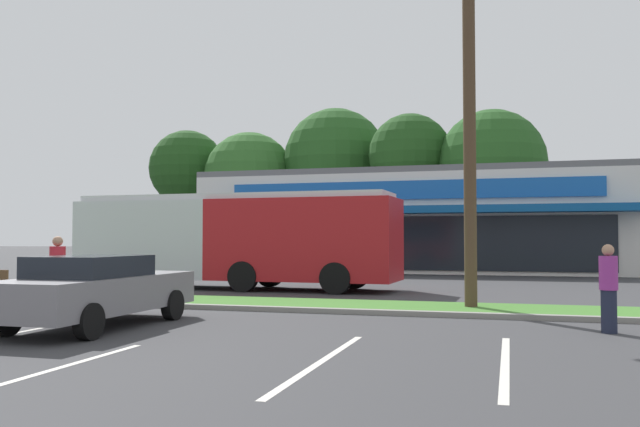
{
  "coord_description": "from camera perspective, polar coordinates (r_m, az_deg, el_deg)",
  "views": [
    {
      "loc": [
        5.32,
        -2.08,
        1.74
      ],
      "look_at": [
        -0.49,
        18.1,
        2.54
      ],
      "focal_mm": 37.06,
      "sensor_mm": 36.0,
      "label": 1
    }
  ],
  "objects": [
    {
      "name": "grass_median",
      "position": [
        17.02,
        -2.26,
        -7.83
      ],
      "size": [
        56.0,
        2.2,
        0.12
      ],
      "primitive_type": "cube",
      "color": "#427A2D",
      "rests_on": "ground_plane"
    },
    {
      "name": "curb_lip",
      "position": [
        15.87,
        -3.65,
        -8.24
      ],
      "size": [
        56.0,
        0.24,
        0.12
      ],
      "primitive_type": "cube",
      "color": "gray",
      "rests_on": "ground_plane"
    },
    {
      "name": "parking_stripe_1",
      "position": [
        9.41,
        -23.29,
        -12.63
      ],
      "size": [
        0.12,
        4.8,
        0.01
      ],
      "primitive_type": "cube",
      "color": "silver",
      "rests_on": "ground_plane"
    },
    {
      "name": "parking_stripe_2",
      "position": [
        9.57,
        0.15,
        -12.63
      ],
      "size": [
        0.12,
        4.8,
        0.01
      ],
      "primitive_type": "cube",
      "color": "silver",
      "rests_on": "ground_plane"
    },
    {
      "name": "parking_stripe_3",
      "position": [
        9.77,
        15.69,
        -12.33
      ],
      "size": [
        0.12,
        4.8,
        0.01
      ],
      "primitive_type": "cube",
      "color": "silver",
      "rests_on": "ground_plane"
    },
    {
      "name": "storefront_building",
      "position": [
        38.51,
        8.82,
        -0.77
      ],
      "size": [
        22.66,
        13.58,
        5.32
      ],
      "color": "silver",
      "rests_on": "ground_plane"
    },
    {
      "name": "tree_far_left",
      "position": [
        54.74,
        -11.38,
        3.84
      ],
      "size": [
        6.13,
        6.13,
        10.51
      ],
      "color": "#473323",
      "rests_on": "ground_plane"
    },
    {
      "name": "tree_left",
      "position": [
        51.65,
        -6.12,
        3.11
      ],
      "size": [
        7.03,
        7.03,
        10.0
      ],
      "color": "#473323",
      "rests_on": "ground_plane"
    },
    {
      "name": "tree_mid_left",
      "position": [
        50.59,
        1.35,
        4.6
      ],
      "size": [
        7.92,
        7.92,
        11.67
      ],
      "color": "#473323",
      "rests_on": "ground_plane"
    },
    {
      "name": "tree_mid",
      "position": [
        46.08,
        7.78,
        5.0
      ],
      "size": [
        5.71,
        5.71,
        10.35
      ],
      "color": "#473323",
      "rests_on": "ground_plane"
    },
    {
      "name": "tree_mid_right",
      "position": [
        44.99,
        14.63,
        4.22
      ],
      "size": [
        7.07,
        7.07,
        10.23
      ],
      "color": "#473323",
      "rests_on": "ground_plane"
    },
    {
      "name": "utility_pole",
      "position": [
        16.78,
        12.3,
        12.93
      ],
      "size": [
        3.09,
        2.4,
        11.49
      ],
      "color": "#4C3826",
      "rests_on": "ground_plane"
    },
    {
      "name": "city_bus",
      "position": [
        23.1,
        -7.4,
        -2.09
      ],
      "size": [
        11.5,
        2.89,
        3.25
      ],
      "rotation": [
        0.0,
        0.0,
        3.12
      ],
      "color": "#AD191E",
      "rests_on": "ground_plane"
    },
    {
      "name": "car_1",
      "position": [
        13.71,
        -18.77,
        -6.23
      ],
      "size": [
        1.93,
        4.71,
        1.41
      ],
      "rotation": [
        0.0,
        0.0,
        1.57
      ],
      "color": "slate",
      "rests_on": "ground_plane"
    },
    {
      "name": "pedestrian_near_bench",
      "position": [
        13.34,
        23.65,
        -5.94
      ],
      "size": [
        0.33,
        0.33,
        1.63
      ],
      "rotation": [
        0.0,
        0.0,
        6.23
      ],
      "color": "#1E2338",
      "rests_on": "ground_plane"
    },
    {
      "name": "pedestrian_by_pole",
      "position": [
        16.79,
        -21.74,
        -4.88
      ],
      "size": [
        0.36,
        0.36,
        1.79
      ],
      "rotation": [
        0.0,
        0.0,
        2.61
      ],
      "color": "#1E2338",
      "rests_on": "ground_plane"
    }
  ]
}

